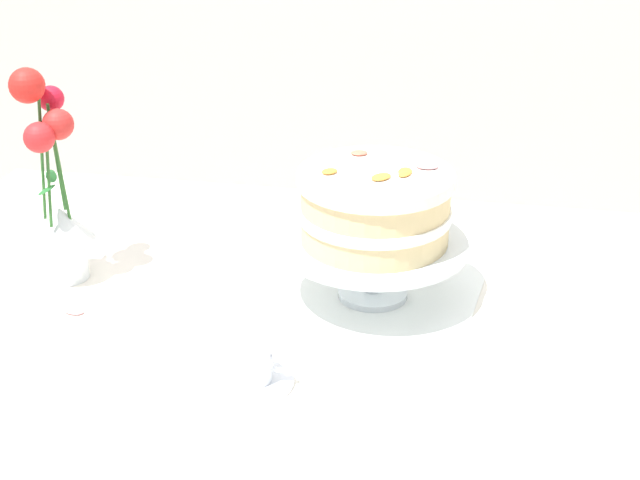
% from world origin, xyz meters
% --- Properties ---
extents(dining_table, '(1.40, 1.00, 0.74)m').
position_xyz_m(dining_table, '(0.00, -0.02, 0.65)').
color(dining_table, white).
rests_on(dining_table, ground).
extents(linen_napkin, '(0.36, 0.36, 0.00)m').
position_xyz_m(linen_napkin, '(0.12, 0.08, 0.74)').
color(linen_napkin, white).
rests_on(linen_napkin, dining_table).
extents(cake_stand, '(0.29, 0.29, 0.10)m').
position_xyz_m(cake_stand, '(0.12, 0.08, 0.82)').
color(cake_stand, silver).
rests_on(cake_stand, linen_napkin).
extents(layer_cake, '(0.24, 0.24, 0.12)m').
position_xyz_m(layer_cake, '(0.12, 0.08, 0.90)').
color(layer_cake, beige).
rests_on(layer_cake, cake_stand).
extents(flower_vase, '(0.10, 0.11, 0.35)m').
position_xyz_m(flower_vase, '(-0.38, 0.05, 0.88)').
color(flower_vase, silver).
rests_on(flower_vase, dining_table).
extents(teacup, '(0.13, 0.13, 0.06)m').
position_xyz_m(teacup, '(-0.01, -0.19, 0.76)').
color(teacup, white).
rests_on(teacup, dining_table).
extents(loose_petal_0, '(0.04, 0.03, 0.01)m').
position_xyz_m(loose_petal_0, '(-0.32, -0.05, 0.74)').
color(loose_petal_0, pink).
rests_on(loose_petal_0, dining_table).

